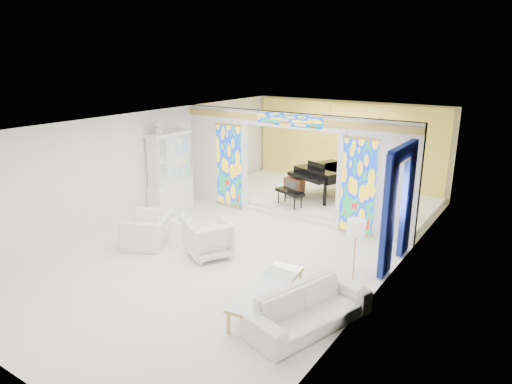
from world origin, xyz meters
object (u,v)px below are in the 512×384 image
Objects in this scene: china_cabinet at (170,173)px; tv_console at (294,185)px; coffee_table at (268,288)px; sofa at (309,308)px; armchair_left at (149,230)px; grand_piano at (335,172)px; armchair_right at (209,239)px.

tv_console is (2.65, 2.69, -0.57)m from china_cabinet.
sofa is at bearing -2.97° from coffee_table.
sofa is (4.86, -0.94, -0.05)m from armchair_left.
armchair_left is at bearing 96.73° from sofa.
china_cabinet reaches higher than grand_piano.
armchair_right is at bearing 86.56° from sofa.
coffee_table is at bearing 92.10° from armchair_right.
armchair_right is 0.31× the size of grand_piano.
china_cabinet is 3.82m from tv_console.
coffee_table is 6.75m from grand_piano.
sofa is 3.52× the size of tv_console.
tv_console is at bearing 49.03° from sofa.
armchair_right is at bearing -31.99° from china_cabinet.
tv_console is at bearing 137.35° from armchair_left.
sofa is at bearing -26.56° from china_cabinet.
sofa is (6.17, -3.08, -0.83)m from china_cabinet.
armchair_right is 5.40m from grand_piano.
armchair_right is at bearing 73.54° from armchair_left.
sofa is at bearing -58.29° from tv_console.
armchair_left is 1.26× the size of armchair_right.
coffee_table is (3.99, -0.90, 0.04)m from armchair_left.
armchair_left is (1.31, -2.14, -0.78)m from china_cabinet.
coffee_table is at bearing -54.91° from grand_piano.
grand_piano reaches higher than sofa.
armchair_left is 0.39× the size of grand_piano.
coffee_table is at bearing -64.78° from tv_console.
armchair_right is 0.41× the size of sofa.
armchair_left is 0.55× the size of coffee_table.
tv_console is at bearing -120.77° from grand_piano.
grand_piano is (2.34, 5.63, 0.59)m from armchair_left.
china_cabinet is at bearing -134.13° from tv_console.
grand_piano reaches higher than tv_console.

